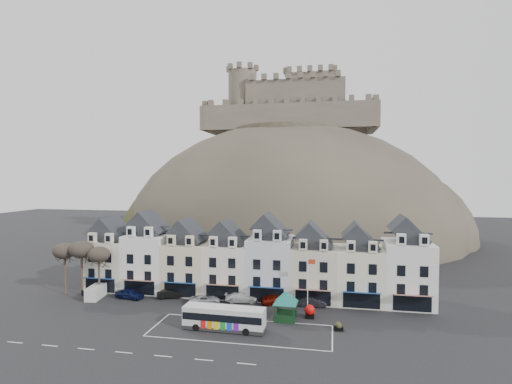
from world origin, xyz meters
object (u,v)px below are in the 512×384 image
car_black (170,294)px  car_charcoal (312,302)px  bus (224,317)px  red_buoy (310,311)px  white_van (96,292)px  car_navy (130,294)px  bus_shelter (286,297)px  car_white (242,297)px  car_maroon (276,299)px  flagpole (308,281)px  car_silver (205,299)px

car_black → car_charcoal: car_charcoal is taller
bus → red_buoy: bus is taller
white_van → car_navy: bearing=-0.2°
bus_shelter → red_buoy: bus_shelter is taller
car_white → car_charcoal: 10.40m
bus → car_maroon: size_ratio=2.27×
bus → white_van: bus is taller
bus_shelter → car_white: size_ratio=1.22×
white_van → bus: bearing=-29.6°
bus_shelter → flagpole: (2.69, 4.09, 1.29)m
red_buoy → car_white: (-10.40, 4.67, -0.17)m
car_maroon → car_navy: bearing=70.5°
flagpole → car_navy: size_ratio=1.65×
bus_shelter → car_white: 9.81m
bus → car_white: (-0.29, 10.83, -0.86)m
bus → car_silver: bearing=123.0°
bus → car_navy: bearing=154.1°
car_navy → car_maroon: size_ratio=1.01×
bus_shelter → car_silver: bus_shelter is taller
car_black → car_silver: size_ratio=0.88×
flagpole → white_van: (-32.59, -0.49, -3.35)m
bus_shelter → white_van: (-29.90, 3.60, -2.06)m
car_black → car_charcoal: 21.72m
flagpole → car_silver: 15.66m
flagpole → car_maroon: bearing=157.4°
bus_shelter → car_navy: size_ratio=1.34×
flagpole → car_maroon: (-4.83, 2.01, -3.53)m
bus_shelter → car_charcoal: (3.07, 6.10, -2.33)m
bus → car_black: bearing=139.3°
white_van → car_charcoal: bearing=-5.2°
car_silver → car_charcoal: car_charcoal is taller
car_navy → car_charcoal: bearing=-77.9°
bus_shelter → flagpole: flagpole is taller
bus → flagpole: flagpole is taller
car_silver → car_white: car_white is taller
car_navy → car_silver: 12.16m
flagpole → white_van: flagpole is taller
bus_shelter → car_charcoal: bearing=65.0°
flagpole → car_charcoal: 4.16m
car_charcoal → car_maroon: bearing=87.9°
flagpole → car_white: 10.83m
car_navy → car_charcoal: car_navy is taller
car_navy → car_black: car_navy is taller
bus → flagpole: size_ratio=1.36×
bus → car_black: bus is taller
car_black → car_silver: car_black is taller
bus → car_white: bus is taller
red_buoy → car_silver: red_buoy is taller
red_buoy → white_van: bearing=176.2°
car_white → red_buoy: bearing=-122.0°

